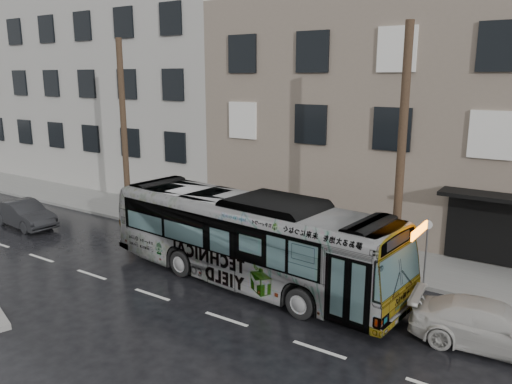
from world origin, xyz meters
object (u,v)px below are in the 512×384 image
utility_pole_front (401,156)px  utility_pole_rear (124,132)px  bus (249,239)px  sign_post (426,252)px  dark_sedan (24,214)px  white_sedan (493,327)px

utility_pole_front → utility_pole_rear: size_ratio=1.00×
utility_pole_rear → bus: 10.50m
sign_post → dark_sedan: size_ratio=0.60×
dark_sedan → white_sedan: bearing=-84.6°
utility_pole_front → white_sedan: size_ratio=2.03×
utility_pole_rear → white_sedan: bearing=-9.8°
bus → white_sedan: bus is taller
utility_pole_rear → sign_post: bearing=0.0°
utility_pole_front → white_sedan: bearing=-38.8°
sign_post → utility_pole_front: bearing=180.0°
utility_pole_front → bus: size_ratio=0.77×
utility_pole_rear → bus: (9.60, -2.98, -3.01)m
utility_pole_front → utility_pole_rear: bearing=180.0°
dark_sedan → utility_pole_front: bearing=-74.5°
utility_pole_rear → sign_post: (15.10, 0.00, -3.30)m
sign_post → bus: bearing=-151.5°
sign_post → white_sedan: bearing=-48.5°
utility_pole_rear → dark_sedan: utility_pole_rear is taller
utility_pole_front → dark_sedan: utility_pole_front is taller
white_sedan → dark_sedan: (-21.38, -0.52, 0.02)m
sign_post → bus: bus is taller
utility_pole_front → white_sedan: 6.33m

